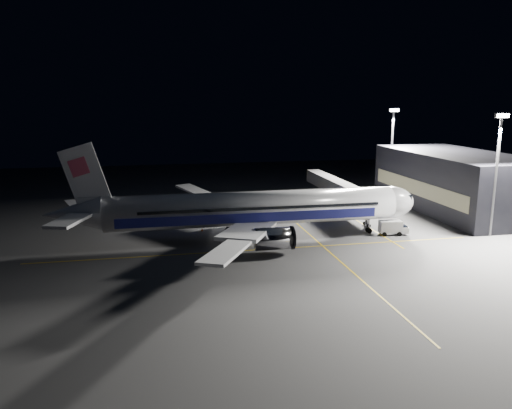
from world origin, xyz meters
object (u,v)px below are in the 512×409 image
(airliner, at_px, (247,209))
(service_truck, at_px, (393,227))
(floodlight_mast_south, at_px, (497,164))
(safety_cone_a, at_px, (235,232))
(safety_cone_b, at_px, (222,223))
(floodlight_mast_north, at_px, (392,144))
(safety_cone_c, at_px, (202,230))
(jet_bridge, at_px, (340,189))
(baggage_tug, at_px, (211,217))

(airliner, xyz_separation_m, service_truck, (25.08, -2.06, -3.83))
(floodlight_mast_south, xyz_separation_m, service_truck, (-15.99, 3.95, -11.04))
(safety_cone_a, xyz_separation_m, safety_cone_b, (-1.24, 6.94, 0.03))
(safety_cone_a, bearing_deg, floodlight_mast_north, 33.29)
(floodlight_mast_north, bearing_deg, floodlight_mast_south, -90.00)
(safety_cone_a, distance_m, safety_cone_c, 6.10)
(airliner, xyz_separation_m, floodlight_mast_north, (41.08, 31.99, 7.21))
(airliner, distance_m, floodlight_mast_south, 42.13)
(jet_bridge, xyz_separation_m, baggage_tug, (-27.55, -3.92, -3.77))
(service_truck, relative_size, safety_cone_c, 9.07)
(service_truck, bearing_deg, airliner, -177.25)
(floodlight_mast_south, distance_m, safety_cone_c, 51.15)
(airliner, bearing_deg, safety_cone_b, 104.30)
(service_truck, height_order, baggage_tug, service_truck)
(airliner, bearing_deg, floodlight_mast_south, -8.33)
(jet_bridge, distance_m, safety_cone_c, 32.31)
(safety_cone_a, bearing_deg, airliner, -68.89)
(safety_cone_a, bearing_deg, safety_cone_c, 151.93)
(floodlight_mast_south, xyz_separation_m, safety_cone_a, (-42.62, 10.01, -12.07))
(service_truck, bearing_deg, jet_bridge, 103.14)
(floodlight_mast_south, relative_size, baggage_tug, 7.19)
(service_truck, xyz_separation_m, baggage_tug, (-29.55, 16.19, -0.51))
(baggage_tug, bearing_deg, floodlight_mast_south, -40.27)
(service_truck, distance_m, baggage_tug, 33.70)
(floodlight_mast_south, bearing_deg, service_truck, 166.11)
(airliner, distance_m, safety_cone_a, 6.48)
(service_truck, distance_m, safety_cone_b, 30.77)
(airliner, distance_m, jet_bridge, 29.31)
(jet_bridge, bearing_deg, service_truck, -84.30)
(floodlight_mast_south, xyz_separation_m, baggage_tug, (-45.55, 20.15, -11.56))
(airliner, height_order, jet_bridge, airliner)
(jet_bridge, height_order, safety_cone_a, jet_bridge)
(safety_cone_c, bearing_deg, service_truck, -15.59)
(floodlight_mast_north, bearing_deg, service_truck, -115.16)
(airliner, relative_size, baggage_tug, 21.36)
(safety_cone_b, bearing_deg, safety_cone_c, -135.48)
(safety_cone_b, bearing_deg, service_truck, -25.00)
(floodlight_mast_south, xyz_separation_m, safety_cone_c, (-48.00, 12.88, -12.09))
(baggage_tug, xyz_separation_m, safety_cone_a, (2.93, -10.13, -0.51))
(floodlight_mast_north, xyz_separation_m, floodlight_mast_south, (0.00, -38.00, 0.00))
(safety_cone_c, bearing_deg, floodlight_mast_north, 27.62)
(safety_cone_b, bearing_deg, safety_cone_a, -79.84)
(airliner, relative_size, service_truck, 12.11)
(floodlight_mast_north, bearing_deg, airliner, -142.09)
(jet_bridge, relative_size, service_truck, 6.78)
(safety_cone_b, bearing_deg, baggage_tug, 117.78)
(airliner, xyz_separation_m, floodlight_mast_south, (41.08, -6.01, 7.21))
(safety_cone_c, bearing_deg, safety_cone_a, -28.07)
(safety_cone_c, bearing_deg, airliner, -44.77)
(floodlight_mast_south, distance_m, baggage_tug, 51.12)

